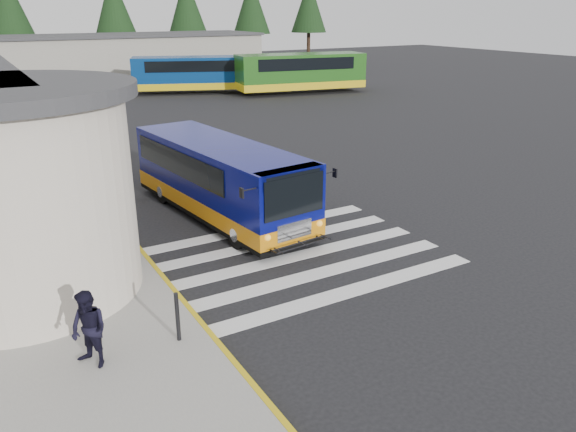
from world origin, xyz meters
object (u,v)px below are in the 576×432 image
transit_bus (221,182)px  pedestrian_a (100,260)px  far_bus_b (301,71)px  bollard (178,317)px  pedestrian_b (89,330)px  far_bus_a (193,73)px

transit_bus → pedestrian_a: transit_bus is taller
pedestrian_a → far_bus_b: bearing=-29.4°
pedestrian_a → bollard: pedestrian_a is taller
pedestrian_b → bollard: (1.68, 0.00, -0.23)m
far_bus_a → far_bus_b: (7.36, -4.40, 0.13)m
bollard → transit_bus: bearing=59.7°
far_bus_a → pedestrian_b: bearing=176.8°
transit_bus → pedestrian_b: bearing=-136.2°
transit_bus → pedestrian_a: bearing=-146.2°
bollard → far_bus_b: 36.36m
pedestrian_a → far_bus_a: 34.61m
pedestrian_b → far_bus_b: (22.69, 29.66, 0.81)m
pedestrian_b → far_bus_a: (15.32, 34.06, 0.68)m
bollard → far_bus_a: far_bus_a is taller
transit_bus → far_bus_b: size_ratio=0.83×
transit_bus → pedestrian_a: (-4.73, -3.96, -0.09)m
pedestrian_a → far_bus_a: (14.51, 31.42, 0.52)m
pedestrian_a → bollard: bearing=-152.2°
transit_bus → pedestrian_b: (-5.54, -6.60, -0.26)m
transit_bus → bollard: transit_bus is taller
pedestrian_b → far_bus_a: 37.35m
far_bus_a → transit_bus: bearing=-178.6°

